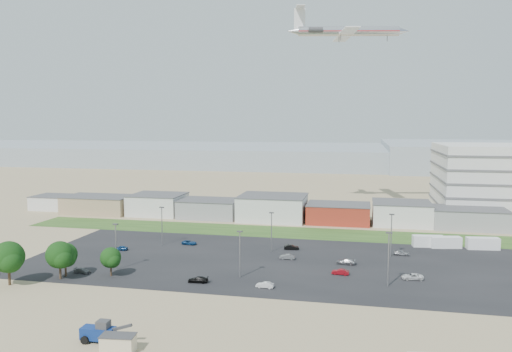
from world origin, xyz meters
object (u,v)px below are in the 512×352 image
(parked_car_5, at_px, (121,248))
(parked_car_13, at_px, (265,285))
(parked_car_8, at_px, (402,253))
(parked_car_0, at_px, (412,277))
(parked_car_11, at_px, (291,247))
(parked_car_7, at_px, (287,257))
(portable_shed, at_px, (118,343))
(telehandler, at_px, (98,331))
(parked_car_12, at_px, (346,262))
(box_trailer_a, at_px, (428,241))
(parked_car_1, at_px, (340,272))
(parked_car_9, at_px, (189,243))
(parked_car_10, at_px, (82,271))
(parked_car_3, at_px, (198,280))
(airliner, at_px, (348,31))

(parked_car_5, height_order, parked_car_13, parked_car_5)
(parked_car_5, xyz_separation_m, parked_car_8, (70.07, 9.91, 0.03))
(parked_car_0, height_order, parked_car_11, parked_car_11)
(parked_car_7, bearing_deg, parked_car_11, -175.99)
(portable_shed, xyz_separation_m, parked_car_8, (43.47, 62.49, -0.62))
(parked_car_8, bearing_deg, telehandler, 144.05)
(portable_shed, height_order, parked_car_13, portable_shed)
(parked_car_8, bearing_deg, parked_car_12, 131.89)
(box_trailer_a, distance_m, parked_car_11, 36.41)
(telehandler, bearing_deg, parked_car_13, 55.83)
(parked_car_11, bearing_deg, portable_shed, 157.79)
(parked_car_0, distance_m, parked_car_1, 14.83)
(parked_car_9, distance_m, parked_car_10, 32.42)
(telehandler, relative_size, parked_car_1, 2.18)
(parked_car_1, distance_m, parked_car_8, 23.72)
(parked_car_3, relative_size, parked_car_9, 1.04)
(parked_car_11, bearing_deg, telehandler, 153.38)
(parked_car_12, bearing_deg, parked_car_9, -99.22)
(parked_car_10, relative_size, parked_car_11, 0.97)
(telehandler, height_order, parked_car_7, telehandler)
(parked_car_5, bearing_deg, telehandler, 19.45)
(parked_car_3, distance_m, parked_car_12, 35.19)
(parked_car_7, distance_m, parked_car_9, 29.27)
(parked_car_1, bearing_deg, parked_car_0, 94.04)
(parked_car_13, bearing_deg, portable_shed, -22.49)
(parked_car_7, bearing_deg, parked_car_9, -105.37)
(portable_shed, height_order, telehandler, telehandler)
(parked_car_3, xyz_separation_m, parked_car_8, (42.34, 30.52, 0.01))
(parked_car_8, height_order, parked_car_13, parked_car_8)
(parked_car_5, distance_m, parked_car_8, 70.77)
(parked_car_3, relative_size, parked_car_11, 1.09)
(airliner, distance_m, parked_car_7, 95.55)
(parked_car_3, distance_m, parked_car_11, 33.90)
(portable_shed, height_order, parked_car_9, portable_shed)
(parked_car_0, height_order, parked_car_9, parked_car_0)
(parked_car_5, bearing_deg, parked_car_8, 93.72)
(airliner, xyz_separation_m, parked_car_8, (15.83, -60.28, -64.54))
(parked_car_11, height_order, parked_car_12, parked_car_11)
(box_trailer_a, height_order, parked_car_8, box_trailer_a)
(parked_car_7, bearing_deg, parked_car_1, 54.98)
(parked_car_5, height_order, parked_car_8, parked_car_8)
(parked_car_5, bearing_deg, portable_shed, 22.50)
(parked_car_1, distance_m, parked_car_5, 56.74)
(parked_car_12, bearing_deg, parked_car_8, 133.99)
(telehandler, bearing_deg, parked_car_1, 50.17)
(airliner, relative_size, parked_car_11, 11.35)
(parked_car_5, bearing_deg, parked_car_10, -1.29)
(portable_shed, distance_m, parked_car_10, 41.59)
(parked_car_7, xyz_separation_m, parked_car_13, (-1.28, -21.65, -0.02))
(parked_car_3, height_order, parked_car_12, parked_car_12)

